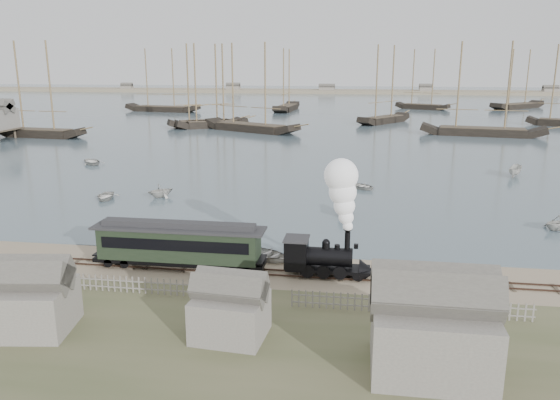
# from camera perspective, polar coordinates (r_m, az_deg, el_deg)

# --- Properties ---
(ground) EXTENTS (600.00, 600.00, 0.00)m
(ground) POSITION_cam_1_polar(r_m,az_deg,el_deg) (43.83, -4.02, -6.49)
(ground) COLOR tan
(ground) RESTS_ON ground
(harbor_water) EXTENTS (600.00, 336.00, 0.06)m
(harbor_water) POSITION_cam_1_polar(r_m,az_deg,el_deg) (210.76, 6.17, 9.88)
(harbor_water) COLOR #445861
(harbor_water) RESTS_ON ground
(rail_track) EXTENTS (120.00, 1.80, 0.16)m
(rail_track) POSITION_cam_1_polar(r_m,az_deg,el_deg) (42.00, -4.61, -7.39)
(rail_track) COLOR #3E2B21
(rail_track) RESTS_ON ground
(picket_fence_west) EXTENTS (19.00, 0.10, 1.20)m
(picket_fence_west) POSITION_cam_1_polar(r_m,az_deg,el_deg) (39.63, -15.61, -9.31)
(picket_fence_west) COLOR slate
(picket_fence_west) RESTS_ON ground
(picket_fence_east) EXTENTS (15.00, 0.10, 1.20)m
(picket_fence_east) POSITION_cam_1_polar(r_m,az_deg,el_deg) (36.13, 13.38, -11.53)
(picket_fence_east) COLOR slate
(picket_fence_east) RESTS_ON ground
(shed_left) EXTENTS (5.00, 4.00, 4.10)m
(shed_left) POSITION_cam_1_polar(r_m,az_deg,el_deg) (36.50, -24.65, -12.23)
(shed_left) COLOR slate
(shed_left) RESTS_ON ground
(shed_mid) EXTENTS (4.00, 3.50, 3.60)m
(shed_mid) POSITION_cam_1_polar(r_m,az_deg,el_deg) (32.75, -5.17, -14.01)
(shed_mid) COLOR slate
(shed_mid) RESTS_ON ground
(shed_right) EXTENTS (6.00, 5.00, 5.10)m
(shed_right) POSITION_cam_1_polar(r_m,az_deg,el_deg) (30.47, 15.33, -16.81)
(shed_right) COLOR slate
(shed_right) RESTS_ON ground
(far_spit) EXTENTS (500.00, 20.00, 1.80)m
(far_spit) POSITION_cam_1_polar(r_m,az_deg,el_deg) (290.55, 6.90, 11.01)
(far_spit) COLOR gray
(far_spit) RESTS_ON ground
(locomotive) EXTENTS (6.82, 2.54, 8.50)m
(locomotive) POSITION_cam_1_polar(r_m,az_deg,el_deg) (39.72, 6.13, -2.74)
(locomotive) COLOR black
(locomotive) RESTS_ON ground
(passenger_coach) EXTENTS (13.28, 2.56, 3.22)m
(passenger_coach) POSITION_cam_1_polar(r_m,az_deg,el_deg) (42.50, -10.49, -4.44)
(passenger_coach) COLOR black
(passenger_coach) RESTS_ON ground
(beached_dinghy) EXTENTS (4.51, 4.91, 0.83)m
(beached_dinghy) POSITION_cam_1_polar(r_m,az_deg,el_deg) (44.19, -1.27, -5.71)
(beached_dinghy) COLOR #BCBAB2
(beached_dinghy) RESTS_ON ground
(rowboat_0) EXTENTS (4.19, 3.36, 0.77)m
(rowboat_0) POSITION_cam_1_polar(r_m,az_deg,el_deg) (66.23, -17.78, 0.39)
(rowboat_0) COLOR #BCBAB2
(rowboat_0) RESTS_ON harbor_water
(rowboat_1) EXTENTS (4.13, 4.13, 1.65)m
(rowboat_1) POSITION_cam_1_polar(r_m,az_deg,el_deg) (65.49, -12.39, 0.99)
(rowboat_1) COLOR #BCBAB2
(rowboat_1) RESTS_ON harbor_water
(rowboat_2) EXTENTS (3.29, 1.34, 1.26)m
(rowboat_2) POSITION_cam_1_polar(r_m,az_deg,el_deg) (56.64, 6.69, -1.03)
(rowboat_2) COLOR #BCBAB2
(rowboat_2) RESTS_ON harbor_water
(rowboat_3) EXTENTS (4.25, 4.34, 0.74)m
(rowboat_3) POSITION_cam_1_polar(r_m,az_deg,el_deg) (69.05, 8.64, 1.44)
(rowboat_3) COLOR #BCBAB2
(rowboat_3) RESTS_ON harbor_water
(rowboat_4) EXTENTS (3.52, 3.65, 1.48)m
(rowboat_4) POSITION_cam_1_polar(r_m,az_deg,el_deg) (57.70, 26.93, -2.11)
(rowboat_4) COLOR #BCBAB2
(rowboat_4) RESTS_ON harbor_water
(rowboat_5) EXTENTS (4.18, 2.97, 1.51)m
(rowboat_5) POSITION_cam_1_polar(r_m,az_deg,el_deg) (82.46, 23.33, 2.78)
(rowboat_5) COLOR #BCBAB2
(rowboat_5) RESTS_ON harbor_water
(rowboat_6) EXTENTS (5.22, 5.26, 0.90)m
(rowboat_6) POSITION_cam_1_polar(r_m,az_deg,el_deg) (90.25, -19.11, 3.86)
(rowboat_6) COLOR #BCBAB2
(rowboat_6) RESTS_ON harbor_water
(schooner_0) EXTENTS (20.06, 6.52, 20.00)m
(schooner_0) POSITION_cam_1_polar(r_m,az_deg,el_deg) (126.49, -24.13, 10.52)
(schooner_0) COLOR black
(schooner_0) RESTS_ON harbor_water
(schooner_1) EXTENTS (17.28, 13.31, 20.00)m
(schooner_1) POSITION_cam_1_polar(r_m,az_deg,el_deg) (134.54, -7.25, 11.76)
(schooner_1) COLOR black
(schooner_1) RESTS_ON harbor_water
(schooner_2) EXTENTS (24.72, 16.75, 20.00)m
(schooner_2) POSITION_cam_1_polar(r_m,az_deg,el_deg) (126.33, -3.13, 11.70)
(schooner_2) COLOR black
(schooner_2) RESTS_ON harbor_water
(schooner_3) EXTENTS (14.79, 18.59, 20.00)m
(schooner_3) POSITION_cam_1_polar(r_m,az_deg,el_deg) (146.44, 10.98, 11.80)
(schooner_3) COLOR black
(schooner_3) RESTS_ON harbor_water
(schooner_4) EXTENTS (26.51, 10.01, 20.00)m
(schooner_4) POSITION_cam_1_polar(r_m,az_deg,el_deg) (126.27, 20.70, 10.83)
(schooner_4) COLOR black
(schooner_4) RESTS_ON harbor_water
(schooner_6) EXTENTS (25.75, 10.05, 20.00)m
(schooner_6) POSITION_cam_1_polar(r_m,az_deg,el_deg) (182.84, -12.32, 12.15)
(schooner_6) COLOR black
(schooner_6) RESTS_ON harbor_water
(schooner_7) EXTENTS (6.89, 23.37, 20.00)m
(schooner_7) POSITION_cam_1_polar(r_m,az_deg,el_deg) (182.47, 0.70, 12.47)
(schooner_7) COLOR black
(schooner_7) RESTS_ON harbor_water
(schooner_8) EXTENTS (18.22, 11.97, 20.00)m
(schooner_8) POSITION_cam_1_polar(r_m,az_deg,el_deg) (193.56, 14.81, 12.11)
(schooner_8) COLOR black
(schooner_8) RESTS_ON harbor_water
(schooner_9) EXTENTS (22.11, 20.94, 20.00)m
(schooner_9) POSITION_cam_1_polar(r_m,az_deg,el_deg) (207.59, 23.80, 11.50)
(schooner_9) COLOR black
(schooner_9) RESTS_ON harbor_water
(schooner_10) EXTENTS (17.75, 12.21, 20.00)m
(schooner_10) POSITION_cam_1_polar(r_m,az_deg,el_deg) (135.88, -7.99, 11.76)
(schooner_10) COLOR black
(schooner_10) RESTS_ON harbor_water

